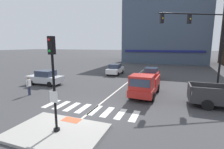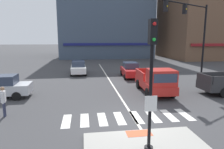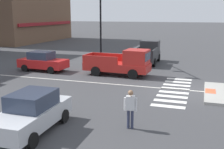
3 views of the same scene
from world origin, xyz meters
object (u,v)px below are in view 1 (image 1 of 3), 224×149
at_px(car_silver_cross_left, 45,78).
at_px(pickup_truck_red_eastbound_mid, 145,86).
at_px(traffic_light_mast, 204,37).
at_px(car_white_westbound_distant, 115,69).
at_px(car_red_eastbound_far, 151,74).
at_px(signal_pole, 53,76).
at_px(pedestrian_at_curb_left, 29,84).

bearing_deg(car_silver_cross_left, pickup_truck_red_eastbound_mid, -2.80).
relative_size(traffic_light_mast, car_silver_cross_left, 1.79).
distance_m(traffic_light_mast, car_white_westbound_distant, 13.26).
xyz_separation_m(car_white_westbound_distant, car_red_eastbound_far, (5.74, -2.76, 0.00)).
height_order(car_white_westbound_distant, car_red_eastbound_far, same).
bearing_deg(pickup_truck_red_eastbound_mid, car_silver_cross_left, 177.20).
height_order(traffic_light_mast, car_silver_cross_left, traffic_light_mast).
bearing_deg(signal_pole, car_white_westbound_distant, 99.54).
height_order(signal_pole, car_red_eastbound_far, signal_pole).
height_order(traffic_light_mast, pedestrian_at_curb_left, traffic_light_mast).
relative_size(traffic_light_mast, pedestrian_at_curb_left, 4.44).
relative_size(car_white_westbound_distant, car_red_eastbound_far, 0.99).
xyz_separation_m(car_white_westbound_distant, car_silver_cross_left, (-5.26, -9.13, 0.00)).
relative_size(car_white_westbound_distant, pickup_truck_red_eastbound_mid, 0.80).
bearing_deg(pickup_truck_red_eastbound_mid, signal_pole, -111.97).
xyz_separation_m(car_silver_cross_left, pedestrian_at_curb_left, (1.54, -3.74, 0.17)).
bearing_deg(car_red_eastbound_far, car_silver_cross_left, -149.92).
distance_m(traffic_light_mast, car_red_eastbound_far, 7.58).
bearing_deg(pickup_truck_red_eastbound_mid, car_red_eastbound_far, 92.73).
bearing_deg(signal_pole, car_silver_cross_left, 134.54).
relative_size(traffic_light_mast, car_white_westbound_distant, 1.79).
height_order(car_red_eastbound_far, pedestrian_at_curb_left, pedestrian_at_curb_left).
height_order(car_white_westbound_distant, pedestrian_at_curb_left, pedestrian_at_curb_left).
height_order(car_white_westbound_distant, car_silver_cross_left, same).
distance_m(car_white_westbound_distant, car_red_eastbound_far, 6.37).
relative_size(traffic_light_mast, pickup_truck_red_eastbound_mid, 1.43).
bearing_deg(pedestrian_at_curb_left, car_red_eastbound_far, 46.93).
xyz_separation_m(traffic_light_mast, pedestrian_at_curb_left, (-14.50, -6.50, -4.19)).
height_order(signal_pole, car_silver_cross_left, signal_pole).
xyz_separation_m(car_silver_cross_left, car_red_eastbound_far, (11.00, 6.37, 0.00)).
bearing_deg(traffic_light_mast, pickup_truck_red_eastbound_mid, -144.89).
bearing_deg(car_silver_cross_left, pedestrian_at_curb_left, -67.59).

